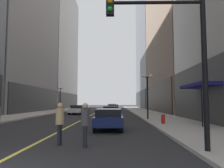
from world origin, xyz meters
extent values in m
plane|color=#262628|center=(0.00, 35.00, 0.00)|extent=(200.00, 200.00, 0.00)
cube|color=#ADA8A0|center=(-8.25, 35.00, 0.07)|extent=(4.50, 78.00, 0.15)
cube|color=#ADA8A0|center=(8.25, 35.00, 0.07)|extent=(4.50, 78.00, 0.15)
cube|color=#E5D64C|center=(0.00, 35.00, 0.00)|extent=(0.16, 70.00, 0.01)
cube|color=gray|center=(-16.71, 34.50, 18.24)|extent=(12.42, 24.00, 36.49)
cube|color=#2C2C2E|center=(-10.60, 34.50, 2.19)|extent=(0.50, 22.80, 4.38)
cube|color=#A8A399|center=(-16.59, 60.00, 18.30)|extent=(12.18, 26.00, 36.60)
cube|color=#3A3935|center=(-10.60, 60.00, 2.20)|extent=(0.50, 24.70, 4.39)
cube|color=#3A3935|center=(10.60, 11.00, 2.50)|extent=(0.50, 20.90, 5.00)
cube|color=#332A23|center=(10.60, 34.50, 2.50)|extent=(0.50, 22.80, 5.00)
cube|color=#212327|center=(10.60, 60.00, 2.50)|extent=(0.50, 24.70, 5.00)
cube|color=navy|center=(9.70, 12.13, 3.00)|extent=(1.60, 4.74, 0.24)
cylinder|color=black|center=(9.00, 9.91, 1.44)|extent=(0.08, 0.08, 2.88)
cube|color=#141E4C|center=(2.93, 9.56, 0.59)|extent=(1.76, 4.01, 0.55)
cube|color=black|center=(2.93, 9.36, 1.07)|extent=(1.54, 2.24, 0.50)
cylinder|color=black|center=(2.17, 10.96, 0.32)|extent=(0.22, 0.64, 0.64)
cylinder|color=black|center=(3.68, 10.97, 0.32)|extent=(0.22, 0.64, 0.64)
cylinder|color=black|center=(2.18, 8.16, 0.32)|extent=(0.22, 0.64, 0.64)
cylinder|color=black|center=(3.69, 8.16, 0.32)|extent=(0.22, 0.64, 0.64)
cube|color=maroon|center=(2.77, 19.49, 0.59)|extent=(1.83, 4.18, 0.55)
cube|color=black|center=(2.77, 19.28, 1.07)|extent=(1.57, 2.35, 0.50)
cylinder|color=black|center=(1.99, 20.92, 0.32)|extent=(0.24, 0.65, 0.64)
cylinder|color=black|center=(3.47, 20.95, 0.32)|extent=(0.24, 0.65, 0.64)
cylinder|color=black|center=(2.07, 18.02, 0.32)|extent=(0.24, 0.65, 0.64)
cylinder|color=black|center=(3.55, 18.06, 0.32)|extent=(0.24, 0.65, 0.64)
cube|color=silver|center=(-2.35, 27.53, 0.59)|extent=(1.93, 4.77, 0.55)
cube|color=black|center=(-2.35, 27.77, 1.07)|extent=(1.68, 2.68, 0.50)
cylinder|color=black|center=(-1.51, 25.87, 0.32)|extent=(0.23, 0.64, 0.64)
cylinder|color=black|center=(-3.15, 25.86, 0.32)|extent=(0.23, 0.64, 0.64)
cylinder|color=black|center=(-1.55, 29.20, 0.32)|extent=(0.23, 0.64, 0.64)
cylinder|color=black|center=(-3.18, 29.18, 0.32)|extent=(0.23, 0.64, 0.64)
cube|color=slate|center=(2.94, 36.24, 0.59)|extent=(1.81, 4.61, 0.55)
cube|color=black|center=(2.95, 36.01, 1.07)|extent=(1.56, 2.59, 0.50)
cylinder|color=black|center=(2.17, 37.82, 0.32)|extent=(0.23, 0.64, 0.64)
cylinder|color=black|center=(3.64, 37.85, 0.32)|extent=(0.23, 0.64, 0.64)
cylinder|color=black|center=(2.25, 34.62, 0.32)|extent=(0.23, 0.64, 0.64)
cylinder|color=black|center=(3.71, 34.65, 0.32)|extent=(0.23, 0.64, 0.64)
cube|color=navy|center=(2.37, 43.41, 0.59)|extent=(1.81, 4.07, 0.55)
cube|color=black|center=(2.37, 43.21, 1.07)|extent=(1.57, 2.29, 0.50)
cylinder|color=black|center=(1.59, 44.82, 0.32)|extent=(0.23, 0.64, 0.64)
cylinder|color=black|center=(3.10, 44.84, 0.32)|extent=(0.23, 0.64, 0.64)
cylinder|color=black|center=(1.64, 41.99, 0.32)|extent=(0.23, 0.64, 0.64)
cylinder|color=black|center=(3.15, 42.01, 0.32)|extent=(0.23, 0.64, 0.64)
cube|color=black|center=(2.46, 51.09, 0.59)|extent=(1.94, 4.17, 0.55)
cube|color=black|center=(2.47, 50.89, 1.07)|extent=(1.66, 2.36, 0.50)
cylinder|color=black|center=(1.63, 52.50, 0.32)|extent=(0.24, 0.65, 0.64)
cylinder|color=black|center=(3.19, 52.56, 0.32)|extent=(0.24, 0.65, 0.64)
cylinder|color=black|center=(1.73, 49.62, 0.32)|extent=(0.24, 0.65, 0.64)
cylinder|color=black|center=(3.29, 49.68, 0.32)|extent=(0.24, 0.65, 0.64)
cylinder|color=black|center=(2.22, 4.02, 0.41)|extent=(0.14, 0.14, 0.83)
cylinder|color=black|center=(2.16, 4.17, 0.41)|extent=(0.14, 0.14, 0.83)
cylinder|color=#3F3F44|center=(2.19, 4.10, 1.16)|extent=(0.44, 0.44, 0.66)
sphere|color=tan|center=(2.19, 4.10, 1.60)|extent=(0.22, 0.22, 0.22)
cylinder|color=black|center=(1.08, 4.42, 0.42)|extent=(0.14, 0.14, 0.83)
cylinder|color=black|center=(1.09, 4.58, 0.42)|extent=(0.14, 0.14, 0.83)
cylinder|color=tan|center=(1.08, 4.50, 1.16)|extent=(0.37, 0.37, 0.66)
sphere|color=tan|center=(1.08, 4.50, 1.61)|extent=(0.23, 0.23, 0.23)
cylinder|color=black|center=(6.40, 2.85, 2.75)|extent=(0.18, 0.18, 5.50)
cylinder|color=black|center=(4.80, 2.85, 5.20)|extent=(3.20, 0.12, 0.12)
cube|color=black|center=(3.20, 2.85, 5.20)|extent=(0.28, 0.24, 0.90)
sphere|color=orange|center=(3.20, 2.71, 5.20)|extent=(0.17, 0.17, 0.17)
sphere|color=green|center=(3.20, 2.71, 4.92)|extent=(0.17, 0.17, 0.17)
cylinder|color=black|center=(-6.40, 33.49, 2.10)|extent=(0.14, 0.14, 4.20)
cylinder|color=black|center=(-6.40, 33.49, 4.15)|extent=(0.80, 0.06, 0.06)
sphere|color=white|center=(-6.75, 33.49, 4.25)|extent=(0.36, 0.36, 0.36)
sphere|color=white|center=(-6.05, 33.49, 4.25)|extent=(0.36, 0.36, 0.36)
cylinder|color=black|center=(6.40, 16.46, 2.10)|extent=(0.14, 0.14, 4.20)
cylinder|color=black|center=(6.40, 16.46, 4.15)|extent=(0.80, 0.06, 0.06)
sphere|color=white|center=(6.05, 16.46, 4.25)|extent=(0.36, 0.36, 0.36)
sphere|color=white|center=(6.75, 16.46, 4.25)|extent=(0.36, 0.36, 0.36)
cylinder|color=red|center=(6.90, 11.99, 0.40)|extent=(0.28, 0.28, 0.80)
camera|label=1|loc=(3.41, -4.51, 1.74)|focal=35.01mm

